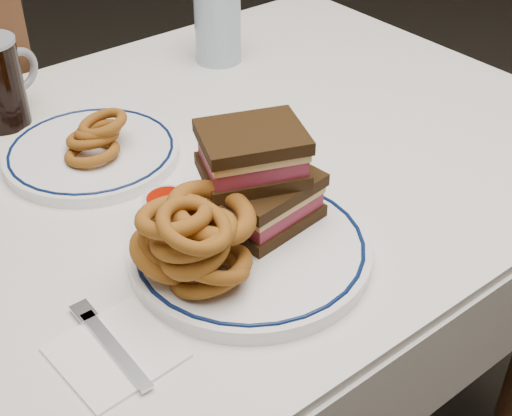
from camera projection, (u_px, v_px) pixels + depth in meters
dining_table at (186, 224)px, 1.09m from camera, size 1.27×0.87×0.75m
main_plate at (250, 249)px, 0.86m from camera, size 0.29×0.29×0.02m
reuben_sandwich at (260, 177)px, 0.86m from camera, size 0.15×0.14×0.13m
onion_rings_main at (194, 240)px, 0.78m from camera, size 0.15×0.14×0.13m
ketchup_ramekin at (167, 208)px, 0.88m from camera, size 0.06×0.06×0.04m
water_glass at (218, 26)px, 1.28m from camera, size 0.08×0.08×0.13m
far_plate at (92, 152)px, 1.04m from camera, size 0.25×0.25×0.02m
onion_rings_far at (96, 137)px, 1.02m from camera, size 0.11×0.10×0.06m
napkin_fork at (114, 350)px, 0.74m from camera, size 0.12×0.15×0.01m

